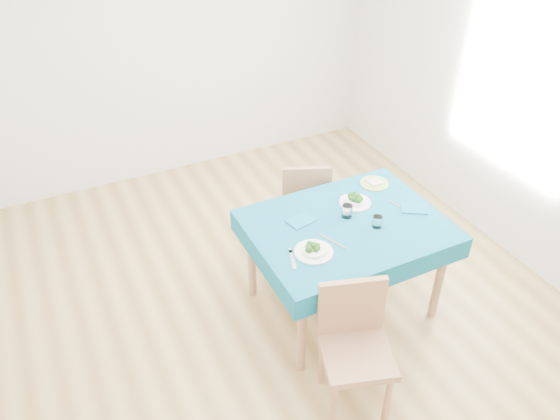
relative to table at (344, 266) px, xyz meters
name	(u,v)px	position (x,y,z in m)	size (l,w,h in m)	color
room_shell	(280,145)	(-0.40, 0.23, 0.97)	(4.02, 4.52, 2.73)	olive
table	(344,266)	(0.00, 0.00, 0.00)	(1.31, 1.00, 0.76)	#0A526D
chair_near	(358,346)	(-0.38, -0.76, 0.13)	(0.41, 0.45, 1.02)	#976847
chair_far	(304,196)	(0.10, 0.79, 0.10)	(0.38, 0.42, 0.95)	#976847
bowl_near	(314,248)	(-0.35, -0.17, 0.42)	(0.25, 0.25, 0.08)	white
bowl_far	(355,199)	(0.18, 0.19, 0.41)	(0.23, 0.23, 0.07)	white
fork_near	(293,259)	(-0.50, -0.17, 0.38)	(0.02, 0.18, 0.00)	silver
knife_near	(332,241)	(-0.19, -0.12, 0.38)	(0.02, 0.23, 0.00)	silver
fork_far	(345,205)	(0.10, 0.20, 0.38)	(0.03, 0.19, 0.00)	silver
knife_far	(401,207)	(0.44, 0.00, 0.38)	(0.02, 0.23, 0.00)	silver
napkin_near	(301,221)	(-0.27, 0.17, 0.38)	(0.19, 0.13, 0.01)	#0E5D79
napkin_far	(414,208)	(0.52, -0.06, 0.38)	(0.18, 0.13, 0.01)	#0E5D79
tumbler_center	(347,211)	(0.04, 0.07, 0.43)	(0.07, 0.07, 0.09)	white
tumbler_side	(377,222)	(0.16, -0.11, 0.42)	(0.07, 0.07, 0.08)	white
side_plate	(374,183)	(0.45, 0.34, 0.38)	(0.22, 0.22, 0.01)	#96BC5B
bread_slice	(374,182)	(0.45, 0.34, 0.40)	(0.09, 0.09, 0.01)	beige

